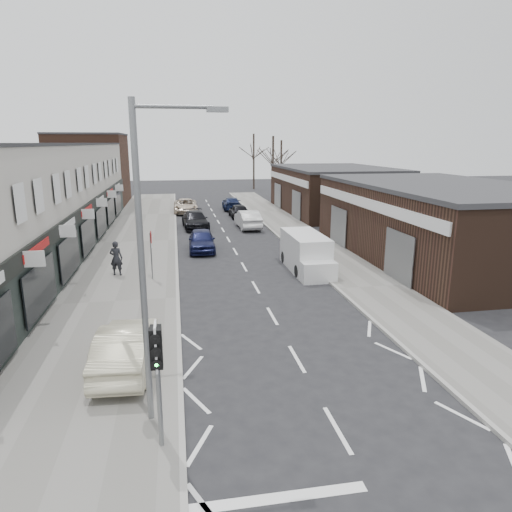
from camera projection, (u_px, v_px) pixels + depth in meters
name	position (u px, v px, depth m)	size (l,w,h in m)	color
ground	(314.00, 389.00, 13.57)	(160.00, 160.00, 0.00)	black
pavement_left	(137.00, 242.00, 33.44)	(5.50, 64.00, 0.12)	slate
pavement_right	(302.00, 236.00, 35.55)	(3.50, 64.00, 0.12)	slate
shop_terrace_left	(22.00, 201.00, 29.06)	(8.00, 41.00, 7.10)	#BCB5AB
brick_block_far	(90.00, 170.00, 53.32)	(8.00, 10.00, 8.00)	#472A1E
right_unit_near	(441.00, 223.00, 28.52)	(10.00, 18.00, 4.50)	#352218
right_unit_far	(334.00, 191.00, 47.63)	(10.00, 16.00, 4.50)	#352218
tree_far_a	(273.00, 198.00, 60.96)	(3.60, 3.60, 8.00)	#382D26
tree_far_b	(281.00, 193.00, 67.11)	(3.60, 3.60, 7.50)	#382D26
tree_far_c	(254.00, 189.00, 72.34)	(3.60, 3.60, 8.50)	#382D26
traffic_light	(157.00, 357.00, 10.32)	(0.28, 0.60, 3.10)	slate
street_lamp	(148.00, 251.00, 10.92)	(2.23, 0.22, 8.00)	slate
warning_sign	(151.00, 241.00, 23.63)	(0.12, 0.80, 2.70)	slate
white_van	(306.00, 253.00, 26.08)	(1.91, 5.34, 2.08)	white
sedan_on_pavement	(126.00, 347.00, 14.43)	(1.56, 4.48, 1.48)	beige
pedestrian	(116.00, 258.00, 24.64)	(0.69, 0.45, 1.89)	black
parked_car_left_a	(202.00, 240.00, 30.78)	(1.73, 4.29, 1.46)	#13173D
parked_car_left_b	(195.00, 220.00, 38.92)	(2.02, 4.97, 1.44)	black
parked_car_left_c	(186.00, 206.00, 47.58)	(2.39, 5.19, 1.44)	#C4B29D
parked_car_right_a	(248.00, 219.00, 38.96)	(1.65, 4.73, 1.56)	silver
parked_car_right_b	(239.00, 211.00, 44.43)	(1.63, 4.05, 1.38)	black
parked_car_right_c	(232.00, 203.00, 49.83)	(1.90, 4.66, 1.35)	#131B3B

